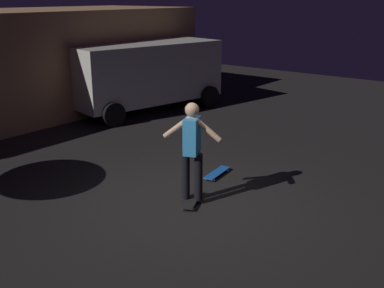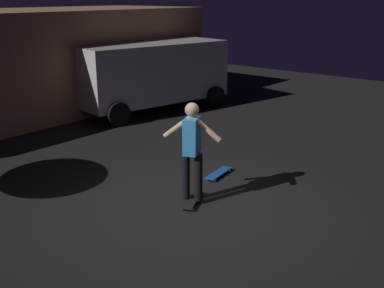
% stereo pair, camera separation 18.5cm
% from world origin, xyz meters
% --- Properties ---
extents(ground_plane, '(28.00, 28.00, 0.00)m').
position_xyz_m(ground_plane, '(0.00, 0.00, 0.00)').
color(ground_plane, black).
extents(low_building, '(12.53, 4.24, 2.97)m').
position_xyz_m(low_building, '(1.44, 8.03, 1.48)').
color(low_building, '#AD7F56').
rests_on(low_building, ground_plane).
extents(parked_van, '(4.87, 2.94, 2.03)m').
position_xyz_m(parked_van, '(4.45, 5.30, 1.16)').
color(parked_van, silver).
rests_on(parked_van, ground_plane).
extents(skateboard_ridden, '(0.79, 0.50, 0.07)m').
position_xyz_m(skateboard_ridden, '(0.06, 0.02, 0.06)').
color(skateboard_ridden, black).
rests_on(skateboard_ridden, ground_plane).
extents(skateboard_spare, '(0.80, 0.31, 0.07)m').
position_xyz_m(skateboard_spare, '(1.34, 0.41, 0.06)').
color(skateboard_spare, '#1959B2').
rests_on(skateboard_spare, ground_plane).
extents(skater, '(0.48, 0.93, 1.67)m').
position_xyz_m(skater, '(0.06, 0.02, 1.04)').
color(skater, black).
rests_on(skater, skateboard_ridden).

